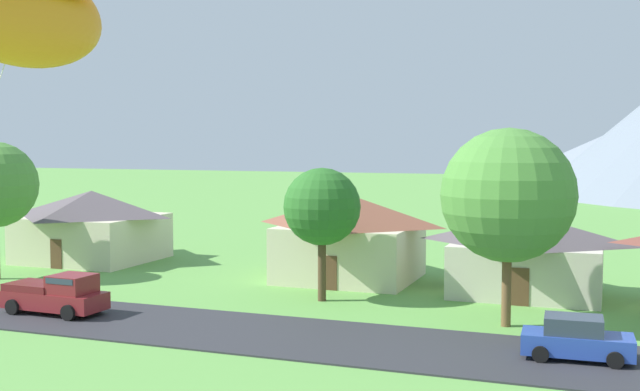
{
  "coord_description": "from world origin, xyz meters",
  "views": [
    {
      "loc": [
        10.28,
        -0.13,
        8.6
      ],
      "look_at": [
        1.49,
        23.44,
        6.83
      ],
      "focal_mm": 43.76,
      "sensor_mm": 36.0,
      "label": 1
    }
  ],
  "objects_px": {
    "parked_car_blue_mid_west": "(576,339)",
    "tree_center": "(322,207)",
    "pickup_truck_maroon_west_side": "(57,294)",
    "kite_flyer_with_kite": "(23,13)",
    "house_leftmost": "(92,224)",
    "house_left_center": "(527,253)",
    "house_rightmost": "(350,236)",
    "tree_left_of_center": "(508,195)"
  },
  "relations": [
    {
      "from": "kite_flyer_with_kite",
      "to": "parked_car_blue_mid_west",
      "type": "bearing_deg",
      "value": 57.95
    },
    {
      "from": "tree_center",
      "to": "house_leftmost",
      "type": "bearing_deg",
      "value": 159.77
    },
    {
      "from": "house_leftmost",
      "to": "house_rightmost",
      "type": "bearing_deg",
      "value": -2.47
    },
    {
      "from": "parked_car_blue_mid_west",
      "to": "pickup_truck_maroon_west_side",
      "type": "distance_m",
      "value": 24.37
    },
    {
      "from": "house_leftmost",
      "to": "kite_flyer_with_kite",
      "type": "bearing_deg",
      "value": -55.11
    },
    {
      "from": "house_rightmost",
      "to": "pickup_truck_maroon_west_side",
      "type": "bearing_deg",
      "value": -125.83
    },
    {
      "from": "pickup_truck_maroon_west_side",
      "to": "kite_flyer_with_kite",
      "type": "bearing_deg",
      "value": -52.14
    },
    {
      "from": "pickup_truck_maroon_west_side",
      "to": "kite_flyer_with_kite",
      "type": "relative_size",
      "value": 0.41
    },
    {
      "from": "parked_car_blue_mid_west",
      "to": "pickup_truck_maroon_west_side",
      "type": "bearing_deg",
      "value": -178.79
    },
    {
      "from": "tree_left_of_center",
      "to": "house_leftmost",
      "type": "bearing_deg",
      "value": 161.89
    },
    {
      "from": "tree_center",
      "to": "kite_flyer_with_kite",
      "type": "xyz_separation_m",
      "value": [
        2.25,
        -24.93,
        6.33
      ]
    },
    {
      "from": "parked_car_blue_mid_west",
      "to": "pickup_truck_maroon_west_side",
      "type": "relative_size",
      "value": 0.81
    },
    {
      "from": "house_leftmost",
      "to": "tree_left_of_center",
      "type": "distance_m",
      "value": 32.16
    },
    {
      "from": "tree_center",
      "to": "tree_left_of_center",
      "type": "bearing_deg",
      "value": -13.65
    },
    {
      "from": "parked_car_blue_mid_west",
      "to": "tree_left_of_center",
      "type": "bearing_deg",
      "value": 124.09
    },
    {
      "from": "tree_left_of_center",
      "to": "kite_flyer_with_kite",
      "type": "distance_m",
      "value": 24.38
    },
    {
      "from": "kite_flyer_with_kite",
      "to": "house_rightmost",
      "type": "bearing_deg",
      "value": 95.2
    },
    {
      "from": "house_leftmost",
      "to": "house_rightmost",
      "type": "height_order",
      "value": "house_rightmost"
    },
    {
      "from": "tree_center",
      "to": "kite_flyer_with_kite",
      "type": "height_order",
      "value": "kite_flyer_with_kite"
    },
    {
      "from": "parked_car_blue_mid_west",
      "to": "kite_flyer_with_kite",
      "type": "distance_m",
      "value": 23.33
    },
    {
      "from": "parked_car_blue_mid_west",
      "to": "tree_center",
      "type": "bearing_deg",
      "value": 151.28
    },
    {
      "from": "house_leftmost",
      "to": "house_rightmost",
      "type": "relative_size",
      "value": 1.08
    },
    {
      "from": "house_rightmost",
      "to": "kite_flyer_with_kite",
      "type": "xyz_separation_m",
      "value": [
        2.88,
        -31.58,
        8.67
      ]
    },
    {
      "from": "house_leftmost",
      "to": "tree_left_of_center",
      "type": "xyz_separation_m",
      "value": [
        30.38,
        -9.94,
        3.49
      ]
    },
    {
      "from": "house_rightmost",
      "to": "tree_center",
      "type": "bearing_deg",
      "value": -84.6
    },
    {
      "from": "house_left_center",
      "to": "house_rightmost",
      "type": "relative_size",
      "value": 1.01
    },
    {
      "from": "tree_center",
      "to": "pickup_truck_maroon_west_side",
      "type": "relative_size",
      "value": 1.36
    },
    {
      "from": "tree_center",
      "to": "pickup_truck_maroon_west_side",
      "type": "xyz_separation_m",
      "value": [
        -11.07,
        -7.8,
        -4.0
      ]
    },
    {
      "from": "parked_car_blue_mid_west",
      "to": "house_leftmost",
      "type": "bearing_deg",
      "value": 156.28
    },
    {
      "from": "tree_left_of_center",
      "to": "tree_center",
      "type": "height_order",
      "value": "tree_left_of_center"
    },
    {
      "from": "tree_center",
      "to": "parked_car_blue_mid_west",
      "type": "relative_size",
      "value": 1.67
    },
    {
      "from": "house_leftmost",
      "to": "tree_left_of_center",
      "type": "bearing_deg",
      "value": -18.11
    },
    {
      "from": "house_left_center",
      "to": "tree_center",
      "type": "height_order",
      "value": "tree_center"
    },
    {
      "from": "house_leftmost",
      "to": "house_left_center",
      "type": "relative_size",
      "value": 1.07
    },
    {
      "from": "house_left_center",
      "to": "tree_left_of_center",
      "type": "xyz_separation_m",
      "value": [
        -0.13,
        -8.02,
        3.75
      ]
    },
    {
      "from": "house_leftmost",
      "to": "tree_center",
      "type": "bearing_deg",
      "value": -20.23
    },
    {
      "from": "tree_center",
      "to": "kite_flyer_with_kite",
      "type": "relative_size",
      "value": 0.56
    },
    {
      "from": "pickup_truck_maroon_west_side",
      "to": "kite_flyer_with_kite",
      "type": "distance_m",
      "value": 24.03
    },
    {
      "from": "house_leftmost",
      "to": "tree_center",
      "type": "distance_m",
      "value": 21.85
    },
    {
      "from": "house_leftmost",
      "to": "house_left_center",
      "type": "xyz_separation_m",
      "value": [
        30.51,
        -1.91,
        -0.26
      ]
    },
    {
      "from": "house_left_center",
      "to": "pickup_truck_maroon_west_side",
      "type": "distance_m",
      "value": 25.11
    },
    {
      "from": "tree_center",
      "to": "parked_car_blue_mid_west",
      "type": "bearing_deg",
      "value": -28.72
    }
  ]
}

